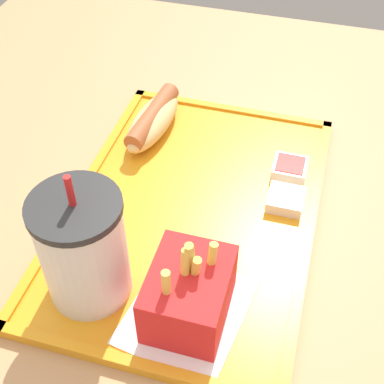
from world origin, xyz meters
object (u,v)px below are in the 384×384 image
at_px(soda_cup, 83,248).
at_px(hot_dog_far, 153,120).
at_px(sauce_cup_mayo, 286,199).
at_px(sauce_cup_ketchup, 290,168).
at_px(fries_carton, 189,294).

relative_size(soda_cup, hot_dog_far, 1.12).
distance_m(soda_cup, sauce_cup_mayo, 0.27).
xyz_separation_m(hot_dog_far, sauce_cup_ketchup, (-0.03, -0.20, -0.01)).
bearing_deg(fries_carton, hot_dog_far, 25.69).
height_order(soda_cup, hot_dog_far, soda_cup).
bearing_deg(hot_dog_far, fries_carton, -154.31).
height_order(soda_cup, sauce_cup_mayo, soda_cup).
bearing_deg(sauce_cup_mayo, hot_dog_far, 65.78).
height_order(fries_carton, sauce_cup_ketchup, fries_carton).
relative_size(soda_cup, sauce_cup_ketchup, 3.75).
bearing_deg(sauce_cup_mayo, sauce_cup_ketchup, 3.39).
bearing_deg(sauce_cup_ketchup, soda_cup, 143.05).
bearing_deg(hot_dog_far, sauce_cup_ketchup, -99.46).
relative_size(hot_dog_far, fries_carton, 1.40).
distance_m(fries_carton, sauce_cup_mayo, 0.20).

